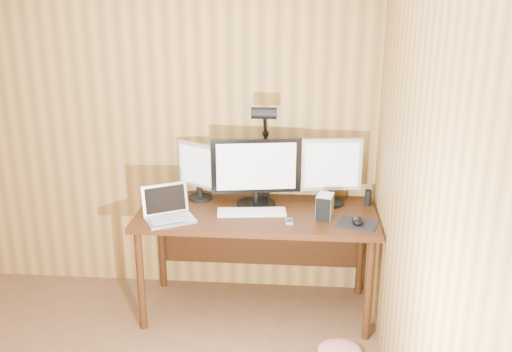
# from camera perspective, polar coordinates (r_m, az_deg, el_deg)

# --- Properties ---
(desk) EXTENTS (1.60, 0.70, 0.75)m
(desk) POSITION_cam_1_polar(r_m,az_deg,el_deg) (3.95, 0.15, -4.85)
(desk) COLOR #351A0B
(desk) RESTS_ON floor
(monitor_center) EXTENTS (0.61, 0.27, 0.47)m
(monitor_center) POSITION_cam_1_polar(r_m,az_deg,el_deg) (3.87, -0.00, 0.50)
(monitor_center) COLOR black
(monitor_center) RESTS_ON desk
(monitor_left) EXTENTS (0.33, 0.21, 0.41)m
(monitor_left) POSITION_cam_1_polar(r_m,az_deg,el_deg) (4.01, -5.69, 0.61)
(monitor_left) COLOR black
(monitor_left) RESTS_ON desk
(monitor_right) EXTENTS (0.42, 0.20, 0.47)m
(monitor_right) POSITION_cam_1_polar(r_m,az_deg,el_deg) (3.93, 7.54, 0.67)
(monitor_right) COLOR black
(monitor_right) RESTS_ON desk
(laptop) EXTENTS (0.38, 0.35, 0.22)m
(laptop) POSITION_cam_1_polar(r_m,az_deg,el_deg) (3.75, -8.80, -3.47)
(laptop) COLOR silver
(laptop) RESTS_ON desk
(keyboard) EXTENTS (0.47, 0.19, 0.02)m
(keyboard) POSITION_cam_1_polar(r_m,az_deg,el_deg) (3.80, -0.44, -3.62)
(keyboard) COLOR silver
(keyboard) RESTS_ON desk
(mousepad) EXTENTS (0.29, 0.26, 0.00)m
(mousepad) POSITION_cam_1_polar(r_m,az_deg,el_deg) (3.70, 10.10, -4.73)
(mousepad) COLOR black
(mousepad) RESTS_ON desk
(mouse) EXTENTS (0.08, 0.12, 0.04)m
(mouse) POSITION_cam_1_polar(r_m,az_deg,el_deg) (3.69, 10.12, -4.42)
(mouse) COLOR black
(mouse) RESTS_ON mousepad
(hard_drive) EXTENTS (0.12, 0.16, 0.16)m
(hard_drive) POSITION_cam_1_polar(r_m,az_deg,el_deg) (3.74, 6.88, -3.04)
(hard_drive) COLOR silver
(hard_drive) RESTS_ON desk
(phone) EXTENTS (0.05, 0.09, 0.01)m
(phone) POSITION_cam_1_polar(r_m,az_deg,el_deg) (3.68, 3.34, -4.54)
(phone) COLOR silver
(phone) RESTS_ON desk
(speaker) EXTENTS (0.05, 0.05, 0.11)m
(speaker) POSITION_cam_1_polar(r_m,az_deg,el_deg) (4.01, 11.14, -2.15)
(speaker) COLOR black
(speaker) RESTS_ON desk
(desk_lamp) EXTENTS (0.17, 0.24, 0.73)m
(desk_lamp) POSITION_cam_1_polar(r_m,az_deg,el_deg) (3.89, 0.88, 3.73)
(desk_lamp) COLOR black
(desk_lamp) RESTS_ON desk
(fabric_pile) EXTENTS (0.28, 0.23, 0.09)m
(fabric_pile) POSITION_cam_1_polar(r_m,az_deg,el_deg) (3.73, 8.38, -16.88)
(fabric_pile) COLOR #C05D6D
(fabric_pile) RESTS_ON floor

